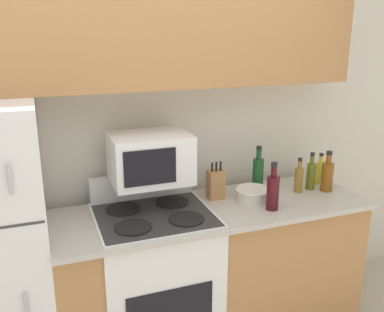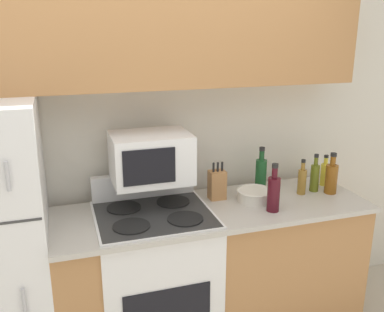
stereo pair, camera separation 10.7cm
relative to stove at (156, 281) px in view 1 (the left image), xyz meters
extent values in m
cube|color=silver|center=(0.01, 0.41, 0.79)|extent=(8.00, 0.05, 2.55)
cube|color=#B27A47|center=(0.38, 0.01, -0.04)|extent=(1.96, 0.60, 0.91)
cube|color=#BCB7AD|center=(0.38, -0.01, 0.43)|extent=(1.96, 0.64, 0.03)
cylinder|color=#B7B7BC|center=(-0.73, -0.31, 0.87)|extent=(0.02, 0.02, 0.14)
cube|color=#B27A47|center=(0.01, 0.23, 1.46)|extent=(2.71, 0.31, 0.59)
cube|color=white|center=(0.00, 0.00, -0.02)|extent=(0.69, 0.60, 0.95)
cube|color=#2D2D2D|center=(0.00, 0.00, 0.45)|extent=(0.67, 0.58, 0.01)
cube|color=white|center=(0.00, 0.28, 0.54)|extent=(0.67, 0.06, 0.16)
cylinder|color=black|center=(-0.16, -0.14, 0.46)|extent=(0.21, 0.21, 0.01)
cylinder|color=black|center=(0.16, -0.14, 0.46)|extent=(0.21, 0.21, 0.01)
cylinder|color=black|center=(-0.16, 0.13, 0.46)|extent=(0.21, 0.21, 0.01)
cylinder|color=black|center=(0.16, 0.13, 0.46)|extent=(0.21, 0.21, 0.01)
cube|color=white|center=(0.02, 0.12, 0.77)|extent=(0.47, 0.35, 0.29)
cube|color=black|center=(-0.03, -0.06, 0.77)|extent=(0.30, 0.01, 0.21)
cube|color=#B27A47|center=(0.45, 0.12, 0.54)|extent=(0.10, 0.08, 0.19)
cylinder|color=black|center=(0.42, 0.12, 0.67)|extent=(0.01, 0.01, 0.06)
cylinder|color=black|center=(0.45, 0.12, 0.67)|extent=(0.01, 0.01, 0.06)
cylinder|color=black|center=(0.48, 0.12, 0.67)|extent=(0.01, 0.01, 0.06)
cylinder|color=silver|center=(0.67, 0.01, 0.48)|extent=(0.22, 0.22, 0.07)
torus|color=silver|center=(0.67, 0.01, 0.52)|extent=(0.23, 0.23, 0.01)
cylinder|color=#194C23|center=(0.79, 0.19, 0.55)|extent=(0.08, 0.08, 0.21)
cylinder|color=#194C23|center=(0.79, 0.19, 0.69)|extent=(0.03, 0.03, 0.07)
cylinder|color=black|center=(0.79, 0.19, 0.74)|extent=(0.04, 0.04, 0.02)
cylinder|color=olive|center=(1.02, 0.03, 0.53)|extent=(0.06, 0.06, 0.17)
cylinder|color=olive|center=(1.02, 0.03, 0.64)|extent=(0.03, 0.03, 0.05)
cylinder|color=black|center=(1.02, 0.03, 0.68)|extent=(0.03, 0.03, 0.02)
cylinder|color=#470F19|center=(0.70, -0.16, 0.55)|extent=(0.08, 0.08, 0.21)
cylinder|color=#470F19|center=(0.70, -0.16, 0.69)|extent=(0.03, 0.03, 0.07)
cylinder|color=black|center=(0.70, -0.16, 0.74)|extent=(0.04, 0.04, 0.02)
cylinder|color=#5B6619|center=(1.13, 0.05, 0.54)|extent=(0.06, 0.06, 0.18)
cylinder|color=#5B6619|center=(1.13, 0.05, 0.66)|extent=(0.03, 0.03, 0.06)
cylinder|color=black|center=(1.13, 0.05, 0.70)|extent=(0.03, 0.03, 0.02)
cylinder|color=gold|center=(1.26, 0.13, 0.52)|extent=(0.06, 0.06, 0.15)
cylinder|color=gold|center=(1.26, 0.13, 0.63)|extent=(0.03, 0.03, 0.05)
cylinder|color=black|center=(1.26, 0.13, 0.66)|extent=(0.03, 0.03, 0.02)
cylinder|color=brown|center=(1.21, -0.02, 0.55)|extent=(0.08, 0.08, 0.20)
cylinder|color=brown|center=(1.21, -0.02, 0.67)|extent=(0.04, 0.04, 0.06)
cylinder|color=black|center=(1.21, -0.02, 0.72)|extent=(0.04, 0.04, 0.02)
camera|label=1|loc=(-0.59, -2.26, 1.51)|focal=40.00mm
camera|label=2|loc=(-0.49, -2.29, 1.51)|focal=40.00mm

